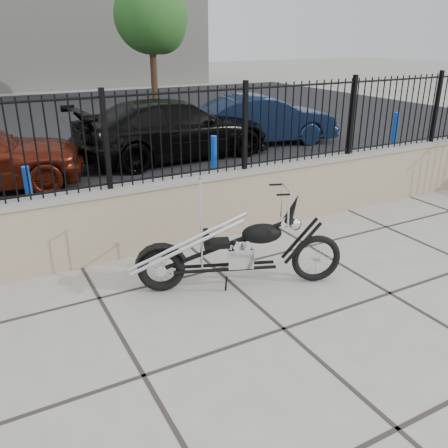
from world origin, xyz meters
TOP-DOWN VIEW (x-y plane):
  - ground_plane at (0.00, 0.00)m, footprint 90.00×90.00m
  - parking_lot at (0.00, 12.50)m, footprint 30.00×30.00m
  - retaining_wall at (0.00, 2.50)m, footprint 14.00×0.36m
  - iron_fence at (0.00, 2.50)m, footprint 14.00×0.08m
  - chopper_motorcycle at (0.01, 1.01)m, footprint 2.29×1.21m
  - car_black at (1.86, 7.19)m, footprint 4.93×2.30m
  - car_blue at (4.59, 7.56)m, footprint 4.13×2.10m
  - bollard_a at (-1.82, 4.26)m, footprint 0.14×0.14m
  - bollard_b at (1.65, 4.74)m, footprint 0.15×0.15m
  - bollard_c at (6.77, 4.95)m, footprint 0.16×0.16m
  - tree_right at (5.08, 17.04)m, footprint 3.08×3.08m

SIDE VIEW (x-z plane):
  - ground_plane at x=0.00m, z-range 0.00..0.00m
  - parking_lot at x=0.00m, z-range 0.00..0.00m
  - bollard_a at x=-1.82m, z-range 0.00..0.94m
  - retaining_wall at x=0.00m, z-range 0.00..0.96m
  - bollard_b at x=1.65m, z-range 0.00..0.99m
  - bollard_c at x=6.77m, z-range 0.00..1.03m
  - car_blue at x=4.59m, z-range 0.00..1.30m
  - chopper_motorcycle at x=0.01m, z-range 0.00..1.38m
  - car_black at x=1.86m, z-range 0.00..1.39m
  - iron_fence at x=0.00m, z-range 0.96..2.16m
  - tree_right at x=5.08m, z-range 1.04..6.23m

